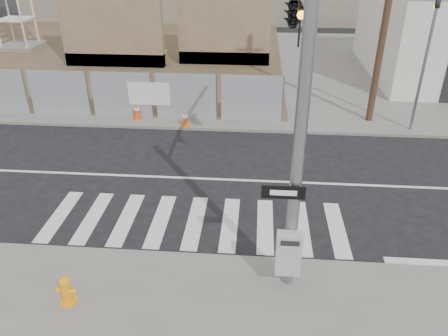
# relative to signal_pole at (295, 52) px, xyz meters

# --- Properties ---
(ground) EXTENTS (100.00, 100.00, 0.00)m
(ground) POSITION_rel_signal_pole_xyz_m (-2.49, 2.05, -4.78)
(ground) COLOR black
(ground) RESTS_ON ground
(sidewalk_far) EXTENTS (50.00, 20.00, 0.12)m
(sidewalk_far) POSITION_rel_signal_pole_xyz_m (-2.49, 16.05, -4.72)
(sidewalk_far) COLOR slate
(sidewalk_far) RESTS_ON ground
(signal_pole) EXTENTS (0.96, 5.87, 7.00)m
(signal_pole) POSITION_rel_signal_pole_xyz_m (0.00, 0.00, 0.00)
(signal_pole) COLOR gray
(signal_pole) RESTS_ON sidewalk_near
(far_signal_pole) EXTENTS (0.16, 0.20, 5.60)m
(far_signal_pole) POSITION_rel_signal_pole_xyz_m (5.51, 6.65, -1.30)
(far_signal_pole) COLOR gray
(far_signal_pole) RESTS_ON sidewalk_far
(concrete_wall_left) EXTENTS (6.00, 1.30, 8.00)m
(concrete_wall_left) POSITION_rel_signal_pole_xyz_m (-9.49, 15.13, -1.40)
(concrete_wall_left) COLOR brown
(concrete_wall_left) RESTS_ON sidewalk_far
(concrete_wall_right) EXTENTS (5.50, 1.30, 8.00)m
(concrete_wall_right) POSITION_rel_signal_pole_xyz_m (-2.99, 16.13, -1.40)
(concrete_wall_right) COLOR brown
(concrete_wall_right) RESTS_ON sidewalk_far
(fire_hydrant) EXTENTS (0.45, 0.45, 0.71)m
(fire_hydrant) POSITION_rel_signal_pole_xyz_m (-4.83, -3.83, -4.31)
(fire_hydrant) COLOR #FF9B0E
(fire_hydrant) RESTS_ON sidewalk_near
(traffic_cone_c) EXTENTS (0.42, 0.42, 0.67)m
(traffic_cone_c) POSITION_rel_signal_pole_xyz_m (-6.06, 6.89, -4.33)
(traffic_cone_c) COLOR #F44D0C
(traffic_cone_c) RESTS_ON sidewalk_far
(traffic_cone_d) EXTENTS (0.37, 0.37, 0.66)m
(traffic_cone_d) POSITION_rel_signal_pole_xyz_m (-3.84, 6.27, -4.34)
(traffic_cone_d) COLOR #FF5D0D
(traffic_cone_d) RESTS_ON sidewalk_far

